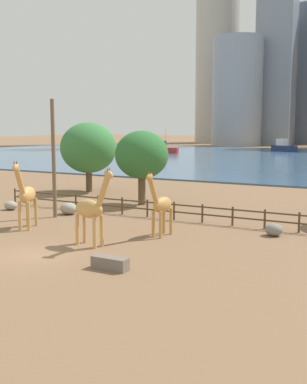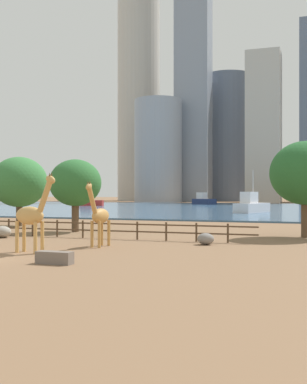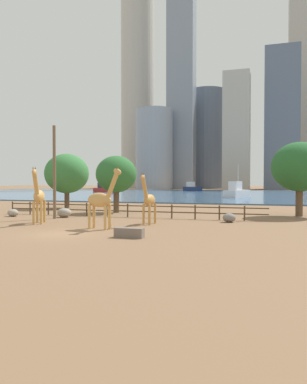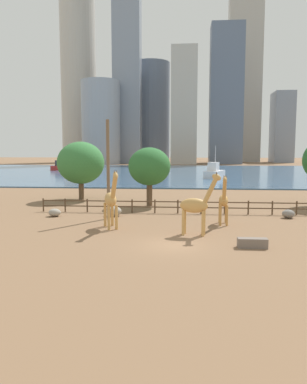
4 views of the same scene
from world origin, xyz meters
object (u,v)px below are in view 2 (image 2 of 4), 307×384
object	(u,v)px
tree_left_large	(75,183)
tree_right_tall	(19,182)
boulder_by_pole	(2,232)
giraffe_companion	(99,216)
boat_ferry	(251,206)
giraffe_tall	(32,215)
boat_tug	(89,202)
tree_center_broad	(306,173)
boulder_small	(206,239)
boat_sailboat	(204,200)
feeding_trough	(55,258)

from	to	relation	value
tree_left_large	tree_right_tall	xyz separation A→B (m)	(-8.71, 4.40, 0.23)
boulder_by_pole	tree_left_large	distance (m)	8.01
giraffe_companion	boat_ferry	xyz separation A→B (m)	(2.95, 48.72, -0.62)
giraffe_tall	boat_tug	xyz separation A→B (m)	(-36.38, 79.23, -0.94)
boulder_by_pole	tree_center_broad	distance (m)	23.31
giraffe_companion	boulder_small	xyz separation A→B (m)	(6.01, 3.39, -1.56)
tree_left_large	boat_sailboat	world-z (taller)	tree_left_large
boulder_small	boat_ferry	world-z (taller)	boat_ferry
boulder_by_pole	tree_right_tall	size ratio (longest dim) A/B	0.20
giraffe_tall	tree_right_tall	distance (m)	22.55
giraffe_tall	boat_tug	size ratio (longest dim) A/B	0.66
boulder_by_pole	boulder_small	bearing A→B (deg)	1.04
feeding_trough	tree_left_large	distance (m)	19.03
giraffe_companion	tree_left_large	size ratio (longest dim) A/B	0.66
boulder_by_pole	tree_left_large	xyz separation A→B (m)	(2.60, 6.58, 3.76)
boulder_small	tree_right_tall	size ratio (longest dim) A/B	0.16
boulder_by_pole	boat_ferry	distance (m)	47.29
boat_ferry	boat_tug	world-z (taller)	boat_ferry
boulder_small	boat_tug	size ratio (longest dim) A/B	0.16
boat_tug	boat_sailboat	bearing A→B (deg)	30.02
boat_sailboat	boat_tug	bearing A→B (deg)	-99.57
tree_right_tall	boat_sailboat	world-z (taller)	tree_right_tall
giraffe_tall	feeding_trough	distance (m)	4.98
boulder_by_pole	feeding_trough	distance (m)	14.73
giraffe_tall	boat_ferry	size ratio (longest dim) A/B	0.57
tree_left_large	boat_sailboat	size ratio (longest dim) A/B	0.87
boulder_small	tree_center_broad	distance (m)	10.59
feeding_trough	boat_tug	bearing A→B (deg)	115.73
giraffe_companion	boulder_small	distance (m)	7.07
boulder_by_pole	boat_tug	distance (m)	77.84
boat_ferry	boat_sailboat	size ratio (longest dim) A/B	1.10
giraffe_companion	boulder_by_pole	distance (m)	10.11
feeding_trough	boat_sailboat	size ratio (longest dim) A/B	0.25
boat_ferry	boulder_small	bearing A→B (deg)	-156.36
boat_ferry	boat_sailboat	distance (m)	52.19
tree_center_broad	tree_right_tall	bearing A→B (deg)	173.38
boulder_small	boat_tug	bearing A→B (deg)	121.86
giraffe_tall	boat_sailboat	size ratio (longest dim) A/B	0.63
boat_sailboat	tree_left_large	bearing A→B (deg)	-47.89
boulder_by_pole	boat_ferry	world-z (taller)	boat_ferry
giraffe_tall	feeding_trough	size ratio (longest dim) A/B	2.50
tree_left_large	tree_right_tall	size ratio (longest dim) A/B	0.90
tree_left_large	tree_center_broad	world-z (taller)	tree_center_broad
giraffe_companion	boulder_by_pole	world-z (taller)	giraffe_companion
boulder_by_pole	boat_sailboat	bearing A→B (deg)	93.94
boulder_small	feeding_trough	xyz separation A→B (m)	(-4.94, -10.55, -0.08)
feeding_trough	boat_ferry	world-z (taller)	boat_ferry
giraffe_tall	feeding_trough	bearing A→B (deg)	-33.26
tree_left_large	tree_center_broad	distance (m)	18.97
tree_right_tall	boat_tug	xyz separation A→B (m)	(-23.06, 61.18, -3.26)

